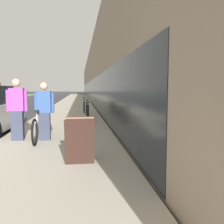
{
  "coord_description": "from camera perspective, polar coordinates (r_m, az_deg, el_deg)",
  "views": [
    {
      "loc": [
        6.08,
        -5.51,
        1.6
      ],
      "look_at": [
        8.34,
        12.35,
        -0.13
      ],
      "focal_mm": 40.0,
      "sensor_mm": 36.0,
      "label": 1
    }
  ],
  "objects": [
    {
      "name": "cruiser_bike_farthest",
      "position": [
        15.05,
        -6.42,
        1.37
      ],
      "size": [
        0.52,
        1.81,
        0.93
      ],
      "color": "black",
      "rests_on": "sidewalk_slab"
    },
    {
      "name": "bike_rack_hoop",
      "position": [
        9.74,
        -5.48,
        -0.13
      ],
      "size": [
        0.05,
        0.6,
        0.84
      ],
      "color": "black",
      "rests_on": "sidewalk_slab"
    },
    {
      "name": "tandem_bicycle",
      "position": [
        7.65,
        -15.94,
        -2.89
      ],
      "size": [
        0.52,
        2.8,
        0.88
      ],
      "color": "black",
      "rests_on": "sidewalk_slab"
    },
    {
      "name": "storefront_facade",
      "position": [
        35.07,
        2.79,
        7.72
      ],
      "size": [
        10.01,
        70.0,
        5.94
      ],
      "color": "gray",
      "rests_on": "ground"
    },
    {
      "name": "person_rider",
      "position": [
        7.22,
        -15.19,
        0.16
      ],
      "size": [
        0.55,
        0.22,
        1.62
      ],
      "color": "#33384C",
      "rests_on": "sidewalk_slab"
    },
    {
      "name": "sandwich_board_sign",
      "position": [
        4.94,
        -7.4,
        -6.38
      ],
      "size": [
        0.56,
        0.56,
        0.9
      ],
      "color": "#331E19",
      "rests_on": "sidewalk_slab"
    },
    {
      "name": "person_bystander",
      "position": [
        7.46,
        -20.87,
        0.54
      ],
      "size": [
        0.59,
        0.23,
        1.72
      ],
      "color": "#33384C",
      "rests_on": "sidewalk_slab"
    },
    {
      "name": "cruiser_bike_middle",
      "position": [
        13.04,
        -5.78,
        0.69
      ],
      "size": [
        0.52,
        1.7,
        0.9
      ],
      "color": "black",
      "rests_on": "sidewalk_slab"
    },
    {
      "name": "cruiser_bike_nearest",
      "position": [
        11.05,
        -5.57,
        -0.18
      ],
      "size": [
        0.52,
        1.73,
        0.89
      ],
      "color": "black",
      "rests_on": "sidewalk_slab"
    },
    {
      "name": "sidewalk_slab",
      "position": [
        26.56,
        -8.6,
        2.13
      ],
      "size": [
        3.37,
        70.0,
        0.14
      ],
      "color": "#B2AA99",
      "rests_on": "ground"
    }
  ]
}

